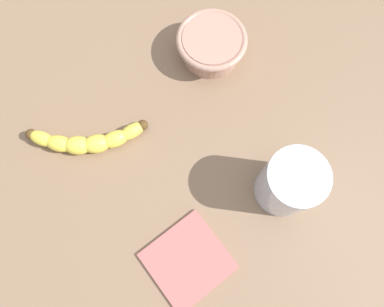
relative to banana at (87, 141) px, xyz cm
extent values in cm
cube|color=#86684F|center=(-1.37, -16.00, -3.09)|extent=(120.00, 120.00, 3.00)
ellipsoid|color=#F3DF49|center=(1.39, 7.55, 0.00)|extent=(4.41, 5.30, 2.39)
ellipsoid|color=#F3DF49|center=(0.10, 4.67, 0.00)|extent=(4.17, 5.38, 2.78)
ellipsoid|color=#F3DF49|center=(-0.64, 1.61, 0.00)|extent=(3.82, 5.14, 3.18)
ellipsoid|color=#F3DF49|center=(-0.80, -1.54, 0.00)|extent=(3.37, 4.86, 3.18)
ellipsoid|color=#F3DF49|center=(-0.38, -4.66, 0.00)|extent=(3.78, 5.24, 2.78)
ellipsoid|color=#F3DF49|center=(0.62, -7.65, 0.00)|extent=(4.09, 5.30, 2.39)
sphere|color=#513819|center=(2.44, 9.40, 0.00)|extent=(1.86, 1.86, 1.86)
sphere|color=#513819|center=(1.47, -9.60, 0.00)|extent=(1.86, 1.86, 1.86)
cylinder|color=silver|center=(-12.56, -31.29, 3.88)|extent=(9.12, 9.12, 10.95)
cylinder|color=beige|center=(-12.56, -31.29, 3.59)|extent=(8.62, 8.62, 9.85)
cylinder|color=tan|center=(14.49, -23.46, 1.01)|extent=(10.51, 10.51, 5.19)
torus|color=tan|center=(14.49, -23.46, 3.00)|extent=(12.62, 12.62, 1.20)
cube|color=#BC6660|center=(-21.74, -14.29, -1.29)|extent=(15.69, 15.83, 0.60)
camera|label=1|loc=(-20.95, -15.05, 57.70)|focal=33.49mm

